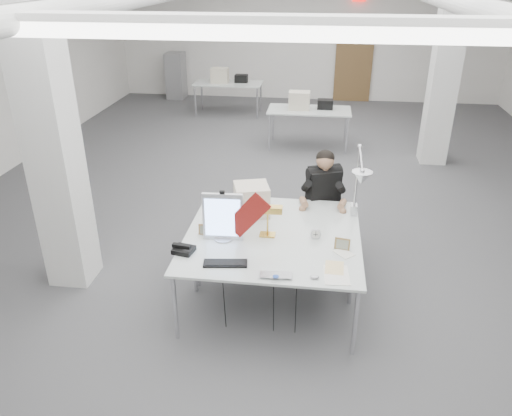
{
  "coord_description": "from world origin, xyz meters",
  "views": [
    {
      "loc": [
        0.42,
        -6.58,
        3.28
      ],
      "look_at": [
        -0.18,
        -2.0,
        1.02
      ],
      "focal_mm": 35.0,
      "sensor_mm": 36.0,
      "label": 1
    }
  ],
  "objects": [
    {
      "name": "pennant",
      "position": [
        -0.24,
        -2.25,
        1.06
      ],
      "size": [
        0.48,
        0.09,
        0.52
      ],
      "primitive_type": "cube",
      "rotation": [
        0.0,
        -0.87,
        -0.16
      ],
      "color": "maroon",
      "rests_on": "monitor"
    },
    {
      "name": "desk_clock",
      "position": [
        0.44,
        -2.08,
        0.81
      ],
      "size": [
        0.11,
        0.03,
        0.11
      ],
      "primitive_type": "cylinder",
      "rotation": [
        1.57,
        0.0,
        0.01
      ],
      "color": "silver",
      "rests_on": "desk_main"
    },
    {
      "name": "paper_stack_b",
      "position": [
        0.63,
        -2.62,
        0.76
      ],
      "size": [
        0.18,
        0.24,
        0.01
      ],
      "primitive_type": "cube",
      "rotation": [
        0.0,
        0.0,
        -0.04
      ],
      "color": "#F7D793",
      "rests_on": "desk_main"
    },
    {
      "name": "bg_desk_a",
      "position": [
        0.2,
        3.0,
        0.74
      ],
      "size": [
        1.6,
        0.8,
        0.02
      ],
      "primitive_type": "cube",
      "color": "silver",
      "rests_on": "room_shell"
    },
    {
      "name": "architect_lamp",
      "position": [
        0.85,
        -1.73,
        1.21
      ],
      "size": [
        0.34,
        0.74,
        0.92
      ],
      "primitive_type": null,
      "rotation": [
        0.0,
        0.0,
        -0.15
      ],
      "color": "silver",
      "rests_on": "desk_second"
    },
    {
      "name": "filing_cabinet",
      "position": [
        -3.5,
        6.65,
        0.6
      ],
      "size": [
        0.45,
        0.55,
        1.2
      ],
      "primitive_type": "cube",
      "color": "gray",
      "rests_on": "room_shell"
    },
    {
      "name": "picture_frame_left",
      "position": [
        -0.7,
        -2.14,
        0.81
      ],
      "size": [
        0.15,
        0.05,
        0.11
      ],
      "primitive_type": "cube",
      "rotation": [
        -0.21,
        0.0,
        0.09
      ],
      "color": "#B3854D",
      "rests_on": "desk_main"
    },
    {
      "name": "seated_person",
      "position": [
        0.5,
        -1.04,
        0.9
      ],
      "size": [
        0.66,
        0.73,
        0.89
      ],
      "primitive_type": null,
      "rotation": [
        0.0,
        0.0,
        0.37
      ],
      "color": "black",
      "rests_on": "office_chair"
    },
    {
      "name": "desk_phone",
      "position": [
        -0.83,
        -2.52,
        0.78
      ],
      "size": [
        0.22,
        0.21,
        0.05
      ],
      "primitive_type": "cube",
      "rotation": [
        0.0,
        0.0,
        -0.21
      ],
      "color": "black",
      "rests_on": "desk_main"
    },
    {
      "name": "monitor",
      "position": [
        -0.49,
        -2.21,
        1.01
      ],
      "size": [
        0.41,
        0.06,
        0.51
      ],
      "primitive_type": "cube",
      "rotation": [
        0.0,
        0.0,
        0.05
      ],
      "color": "silver",
      "rests_on": "desk_main"
    },
    {
      "name": "paper_stack_a",
      "position": [
        0.65,
        -2.74,
        0.76
      ],
      "size": [
        0.25,
        0.34,
        0.01
      ],
      "primitive_type": "cube",
      "rotation": [
        0.0,
        0.0,
        0.07
      ],
      "color": "white",
      "rests_on": "desk_main"
    },
    {
      "name": "room_shell",
      "position": [
        0.04,
        0.13,
        1.69
      ],
      "size": [
        10.04,
        14.04,
        3.24
      ],
      "color": "#49494C",
      "rests_on": "ground"
    },
    {
      "name": "bg_desk_b",
      "position": [
        -1.8,
        5.2,
        0.74
      ],
      "size": [
        1.6,
        0.8,
        0.02
      ],
      "primitive_type": "cube",
      "color": "silver",
      "rests_on": "room_shell"
    },
    {
      "name": "desk_second",
      "position": [
        0.0,
        -1.6,
        0.74
      ],
      "size": [
        1.8,
        0.9,
        0.02
      ],
      "primitive_type": "cube",
      "color": "silver",
      "rests_on": "room_shell"
    },
    {
      "name": "paper_stack_c",
      "position": [
        0.72,
        -2.34,
        0.76
      ],
      "size": [
        0.22,
        0.23,
        0.01
      ],
      "primitive_type": "cube",
      "rotation": [
        0.0,
        0.0,
        -0.83
      ],
      "color": "white",
      "rests_on": "desk_main"
    },
    {
      "name": "picture_frame_right",
      "position": [
        0.7,
        -2.26,
        0.81
      ],
      "size": [
        0.16,
        0.06,
        0.12
      ],
      "primitive_type": "cube",
      "rotation": [
        -0.21,
        0.0,
        -0.18
      ],
      "color": "olive",
      "rests_on": "desk_main"
    },
    {
      "name": "bankers_lamp",
      "position": [
        -0.05,
        -2.08,
        0.91
      ],
      "size": [
        0.27,
        0.12,
        0.3
      ],
      "primitive_type": null,
      "rotation": [
        0.0,
        0.0,
        0.03
      ],
      "color": "gold",
      "rests_on": "desk_main"
    },
    {
      "name": "desk_main",
      "position": [
        0.0,
        -2.5,
        0.74
      ],
      "size": [
        1.8,
        0.9,
        0.02
      ],
      "primitive_type": "cube",
      "color": "silver",
      "rests_on": "room_shell"
    },
    {
      "name": "laptop",
      "position": [
        0.11,
        -2.87,
        0.77
      ],
      "size": [
        0.3,
        0.2,
        0.02
      ],
      "primitive_type": "imported",
      "rotation": [
        0.0,
        0.0,
        0.05
      ],
      "color": "#A9A8AD",
      "rests_on": "desk_main"
    },
    {
      "name": "beige_monitor",
      "position": [
        -0.29,
        -1.61,
        0.93
      ],
      "size": [
        0.45,
        0.43,
        0.35
      ],
      "primitive_type": "cube",
      "rotation": [
        0.0,
        0.0,
        0.27
      ],
      "color": "beige",
      "rests_on": "desk_second"
    },
    {
      "name": "keyboard",
      "position": [
        -0.38,
        -2.69,
        0.77
      ],
      "size": [
        0.42,
        0.19,
        0.02
      ],
      "primitive_type": "cube",
      "rotation": [
        0.0,
        0.0,
        0.13
      ],
      "color": "black",
      "rests_on": "desk_main"
    },
    {
      "name": "office_chair",
      "position": [
        0.5,
        -0.99,
        0.56
      ],
      "size": [
        0.71,
        0.71,
        1.12
      ],
      "primitive_type": null,
      "rotation": [
        0.0,
        0.0,
        0.37
      ],
      "color": "black",
      "rests_on": "room_shell"
    },
    {
      "name": "mouse",
      "position": [
        0.45,
        -2.81,
        0.77
      ],
      "size": [
        0.09,
        0.07,
        0.03
      ],
      "primitive_type": "ellipsoid",
      "rotation": [
        0.0,
        0.0,
        -0.2
      ],
      "color": "#AFAEB3",
      "rests_on": "desk_main"
    }
  ]
}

